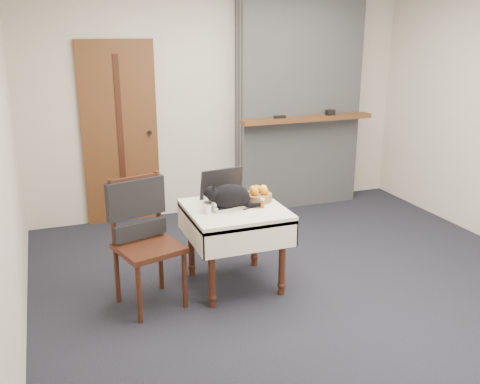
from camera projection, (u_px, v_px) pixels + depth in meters
The scene contains 12 objects.
ground at pixel (296, 275), 4.77m from camera, with size 4.50×4.50×0.00m, color black.
room_shell at pixel (279, 70), 4.66m from camera, with size 4.52×4.01×2.61m.
door at pixel (120, 134), 5.84m from camera, with size 0.82×0.10×2.00m.
chimney at pixel (299, 99), 6.34m from camera, with size 1.62×0.48×2.60m.
side_table at pixel (235, 220), 4.43m from camera, with size 0.78×0.78×0.70m.
laptop at pixel (226, 195), 4.48m from camera, with size 0.42×0.38×0.28m.
cat at pixel (230, 197), 4.35m from camera, with size 0.49×0.22×0.23m.
cream_jar at pixel (208, 209), 4.25m from camera, with size 0.06×0.06×0.07m, color white.
pill_bottle at pixel (262, 203), 4.38m from camera, with size 0.04×0.04×0.08m.
fruit_basket at pixel (259, 195), 4.55m from camera, with size 0.23×0.23×0.13m.
desk_clutter at pixel (251, 204), 4.46m from camera, with size 0.14×0.02×0.01m, color black.
chair at pixel (142, 224), 4.16m from camera, with size 0.57×0.56×1.03m.
Camera 1 is at (-1.98, -3.89, 2.14)m, focal length 40.00 mm.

